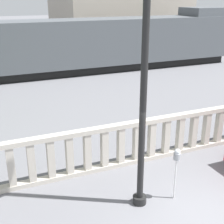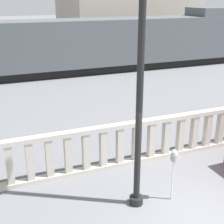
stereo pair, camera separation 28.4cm
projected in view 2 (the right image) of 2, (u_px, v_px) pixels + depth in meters
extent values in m
plane|color=slate|center=(203.00, 224.00, 7.27)|extent=(160.00, 160.00, 0.00)
cube|color=#BCB5A8|center=(143.00, 159.00, 9.98)|extent=(15.22, 0.24, 0.14)
cube|color=#BCB5A8|center=(144.00, 122.00, 9.54)|extent=(15.22, 0.24, 0.14)
cube|color=#BCB5A8|center=(10.00, 165.00, 8.39)|extent=(0.20, 0.20, 1.13)
cube|color=#BCB5A8|center=(30.00, 161.00, 8.58)|extent=(0.20, 0.20, 1.13)
cube|color=#BCB5A8|center=(49.00, 158.00, 8.76)|extent=(0.20, 0.20, 1.13)
cube|color=#BCB5A8|center=(68.00, 154.00, 8.94)|extent=(0.20, 0.20, 1.13)
cube|color=#BCB5A8|center=(86.00, 151.00, 9.12)|extent=(0.20, 0.20, 1.13)
cube|color=#BCB5A8|center=(103.00, 148.00, 9.30)|extent=(0.20, 0.20, 1.13)
cube|color=#BCB5A8|center=(120.00, 145.00, 9.49)|extent=(0.20, 0.20, 1.13)
cube|color=#BCB5A8|center=(136.00, 142.00, 9.67)|extent=(0.20, 0.20, 1.13)
cube|color=#BCB5A8|center=(151.00, 140.00, 9.85)|extent=(0.20, 0.20, 1.13)
cube|color=#BCB5A8|center=(166.00, 137.00, 10.03)|extent=(0.20, 0.20, 1.13)
cube|color=#BCB5A8|center=(180.00, 134.00, 10.22)|extent=(0.20, 0.20, 1.13)
cube|color=#BCB5A8|center=(194.00, 132.00, 10.40)|extent=(0.20, 0.20, 1.13)
cube|color=#BCB5A8|center=(207.00, 130.00, 10.58)|extent=(0.20, 0.20, 1.13)
cube|color=#BCB5A8|center=(220.00, 127.00, 10.76)|extent=(0.20, 0.20, 1.13)
cylinder|color=black|center=(136.00, 200.00, 7.94)|extent=(0.35, 0.35, 0.20)
cylinder|color=black|center=(140.00, 74.00, 6.78)|extent=(0.16, 0.16, 6.38)
cylinder|color=silver|center=(172.00, 180.00, 7.94)|extent=(0.04, 0.04, 1.15)
cylinder|color=gray|center=(174.00, 157.00, 7.70)|extent=(0.18, 0.18, 0.18)
sphere|color=#B2B7BC|center=(174.00, 153.00, 7.66)|extent=(0.15, 0.15, 0.15)
cube|color=black|center=(38.00, 72.00, 20.32)|extent=(28.89, 2.27, 0.55)
cube|color=#4C5156|center=(36.00, 45.00, 19.71)|extent=(29.48, 2.84, 2.95)
cube|color=#4C5156|center=(211.00, 12.00, 23.57)|extent=(3.00, 2.56, 0.60)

